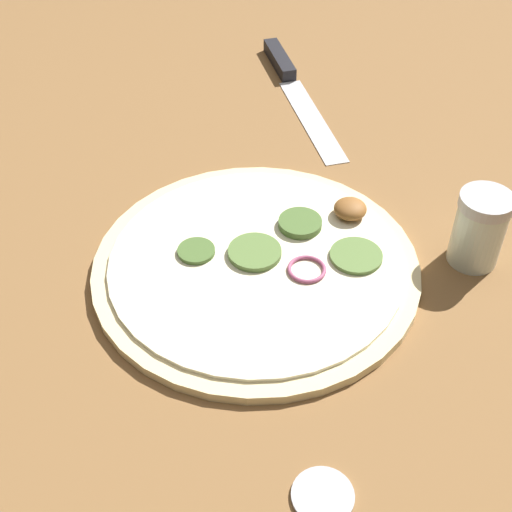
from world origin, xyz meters
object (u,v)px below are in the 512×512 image
(knife, at_px, (288,76))
(spice_jar, at_px, (479,229))
(pizza, at_px, (259,264))
(loose_cap, at_px, (323,495))

(knife, xyz_separation_m, spice_jar, (0.12, -0.39, 0.03))
(pizza, xyz_separation_m, loose_cap, (0.01, -0.25, -0.00))
(loose_cap, bearing_deg, spice_jar, 48.47)
(pizza, distance_m, knife, 0.38)
(pizza, height_order, loose_cap, pizza)
(knife, bearing_deg, pizza, -21.00)
(pizza, xyz_separation_m, knife, (0.10, 0.37, -0.00))
(knife, relative_size, spice_jar, 3.80)
(knife, bearing_deg, spice_jar, 10.86)
(pizza, xyz_separation_m, spice_jar, (0.22, -0.02, 0.03))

